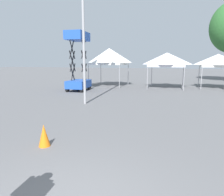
# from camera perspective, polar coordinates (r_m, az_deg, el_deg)

# --- Properties ---
(canopy_tent_right_of_center) EXTENTS (3.16, 3.16, 3.56)m
(canopy_tent_right_of_center) POSITION_cam_1_polar(r_m,az_deg,el_deg) (20.40, -0.76, 11.15)
(canopy_tent_right_of_center) COLOR #9E9EA3
(canopy_tent_right_of_center) RESTS_ON ground
(canopy_tent_far_left) EXTENTS (3.17, 3.17, 3.07)m
(canopy_tent_far_left) POSITION_cam_1_polar(r_m,az_deg,el_deg) (19.14, 14.63, 9.97)
(canopy_tent_far_left) COLOR #9E9EA3
(canopy_tent_far_left) RESTS_ON ground
(canopy_tent_behind_center) EXTENTS (2.91, 2.91, 2.96)m
(canopy_tent_behind_center) POSITION_cam_1_polar(r_m,az_deg,el_deg) (20.48, 26.73, 9.03)
(canopy_tent_behind_center) COLOR #9E9EA3
(canopy_tent_behind_center) RESTS_ON ground
(scissor_lift) EXTENTS (1.67, 2.45, 4.59)m
(scissor_lift) POSITION_cam_1_polar(r_m,az_deg,el_deg) (17.12, -9.04, 6.46)
(scissor_lift) COLOR black
(scissor_lift) RESTS_ON ground
(light_pole_near_lift) EXTENTS (0.36, 0.36, 9.42)m
(light_pole_near_lift) POSITION_cam_1_polar(r_m,az_deg,el_deg) (12.02, -7.89, 24.00)
(light_pole_near_lift) COLOR #9E9EA3
(light_pole_near_lift) RESTS_ON ground
(traffic_cone_lot_center) EXTENTS (0.32, 0.32, 0.62)m
(traffic_cone_lot_center) POSITION_cam_1_polar(r_m,az_deg,el_deg) (6.23, -17.89, -9.61)
(traffic_cone_lot_center) COLOR orange
(traffic_cone_lot_center) RESTS_ON ground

